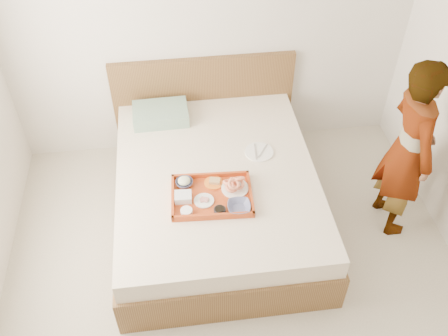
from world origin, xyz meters
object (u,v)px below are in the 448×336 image
dinner_plate (259,152)px  person (408,150)px  tray (212,195)px  bed (216,194)px

dinner_plate → person: size_ratio=0.15×
tray → dinner_plate: size_ratio=2.54×
tray → dinner_plate: 0.63m
dinner_plate → person: 1.14m
tray → person: 1.51m
bed → tray: bearing=-102.9°
person → dinner_plate: bearing=68.3°
bed → dinner_plate: 0.49m
dinner_plate → bed: bearing=-155.9°
tray → dinner_plate: tray is taller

